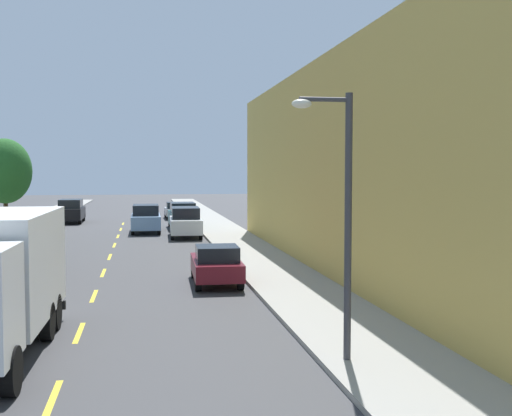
# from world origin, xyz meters

# --- Properties ---
(ground_plane) EXTENTS (160.00, 160.00, 0.00)m
(ground_plane) POSITION_xyz_m (0.00, 30.00, 0.00)
(ground_plane) COLOR #38383A
(sidewalk_right) EXTENTS (3.20, 120.00, 0.14)m
(sidewalk_right) POSITION_xyz_m (7.10, 28.00, 0.07)
(sidewalk_right) COLOR #99968E
(sidewalk_right) RESTS_ON ground_plane
(lane_centerline_dashes) EXTENTS (0.14, 47.20, 0.01)m
(lane_centerline_dashes) POSITION_xyz_m (0.00, 24.50, 0.00)
(lane_centerline_dashes) COLOR yellow
(lane_centerline_dashes) RESTS_ON ground_plane
(apartment_block_opposite) EXTENTS (10.00, 36.00, 8.85)m
(apartment_block_opposite) POSITION_xyz_m (13.70, 20.00, 4.42)
(apartment_block_opposite) COLOR tan
(apartment_block_opposite) RESTS_ON ground_plane
(street_tree_farthest) EXTENTS (3.10, 3.10, 6.04)m
(street_tree_farthest) POSITION_xyz_m (-6.40, 34.55, 4.24)
(street_tree_farthest) COLOR #47331E
(street_tree_farthest) RESTS_ON sidewalk_left
(street_lamp) EXTENTS (1.35, 0.28, 5.81)m
(street_lamp) POSITION_xyz_m (5.93, 8.07, 3.57)
(street_lamp) COLOR #38383D
(street_lamp) RESTS_ON sidewalk_right
(parked_suv_white) EXTENTS (2.08, 4.85, 1.93)m
(parked_suv_white) POSITION_xyz_m (4.31, 35.74, 0.99)
(parked_suv_white) COLOR silver
(parked_suv_white) RESTS_ON ground_plane
(parked_suv_teal) EXTENTS (2.00, 4.82, 1.93)m
(parked_suv_teal) POSITION_xyz_m (4.49, 41.79, 0.99)
(parked_suv_teal) COLOR #195B60
(parked_suv_teal) RESTS_ON ground_plane
(parked_hatchback_silver) EXTENTS (1.83, 4.04, 1.50)m
(parked_hatchback_silver) POSITION_xyz_m (4.39, 51.50, 0.76)
(parked_hatchback_silver) COLOR #B2B5BA
(parked_hatchback_silver) RESTS_ON ground_plane
(parked_suv_black) EXTENTS (1.99, 4.81, 1.93)m
(parked_suv_black) POSITION_xyz_m (-4.23, 48.65, 0.99)
(parked_suv_black) COLOR black
(parked_suv_black) RESTS_ON ground_plane
(parked_hatchback_burgundy) EXTENTS (1.84, 4.04, 1.50)m
(parked_hatchback_burgundy) POSITION_xyz_m (4.37, 18.49, 0.76)
(parked_hatchback_burgundy) COLOR maroon
(parked_hatchback_burgundy) RESTS_ON ground_plane
(moving_sky_sedan) EXTENTS (1.95, 4.80, 1.93)m
(moving_sky_sedan) POSITION_xyz_m (1.80, 39.26, 0.99)
(moving_sky_sedan) COLOR #7A9EC6
(moving_sky_sedan) RESTS_ON ground_plane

